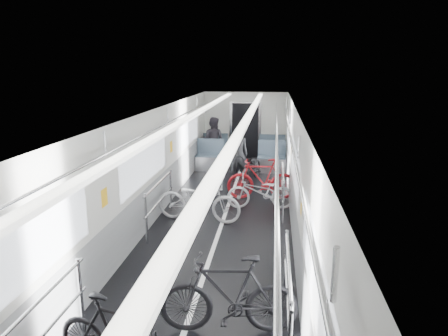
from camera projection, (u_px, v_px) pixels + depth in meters
The scene contains 8 objects.
car_shell at pixel (229, 159), 9.55m from camera, with size 3.02×14.01×2.41m.
bike_left_far at pixel (199, 200), 8.62m from camera, with size 0.65×1.86×0.98m, color #B2B2B7.
bike_right_near at pixel (229, 295), 4.95m from camera, with size 0.49×1.75×1.05m, color black.
bike_right_mid at pixel (261, 192), 9.39m from camera, with size 0.55×1.59×0.83m, color silver.
bike_right_far at pixel (262, 179), 10.05m from camera, with size 0.50×1.75×1.05m, color maroon.
bike_aisle at pixel (252, 168), 11.47m from camera, with size 0.58×1.67×0.88m, color black.
person_standing at pixel (238, 154), 11.52m from camera, with size 0.59×0.39×1.63m, color black.
person_seated at pixel (213, 140), 13.80m from camera, with size 0.78×0.61×1.61m, color #322D35.
Camera 1 is at (1.06, -7.47, 3.27)m, focal length 32.00 mm.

